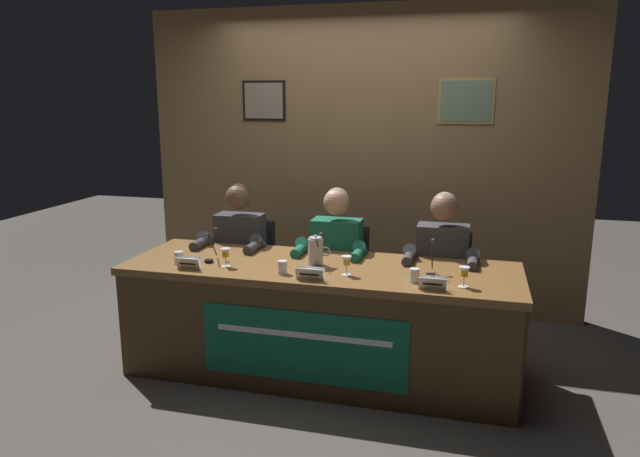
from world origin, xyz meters
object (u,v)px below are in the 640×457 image
(chair_center, at_px, (340,285))
(microphone_center, at_px, (318,256))
(water_cup_center, at_px, (283,268))
(nameplate_left, at_px, (189,263))
(juice_glass_center, at_px, (347,262))
(juice_glass_right, at_px, (464,273))
(microphone_right, at_px, (432,264))
(chair_right, at_px, (441,294))
(conference_table, at_px, (316,306))
(water_cup_right, at_px, (414,276))
(nameplate_center, at_px, (310,274))
(juice_glass_left, at_px, (225,254))
(panelist_left, at_px, (236,251))
(nameplate_right, at_px, (433,283))
(chair_left, at_px, (247,278))
(panelist_center, at_px, (334,258))
(panelist_right, at_px, (441,265))
(water_cup_left, at_px, (179,258))
(water_pitcher_central, at_px, (316,251))
(microphone_left, at_px, (211,250))

(chair_center, distance_m, microphone_center, 0.77)
(water_cup_center, bearing_deg, nameplate_left, -174.85)
(juice_glass_center, distance_m, juice_glass_right, 0.72)
(microphone_center, relative_size, microphone_right, 1.00)
(microphone_center, height_order, chair_right, microphone_center)
(conference_table, height_order, nameplate_left, nameplate_left)
(water_cup_right, xyz_separation_m, microphone_right, (0.09, 0.17, 0.04))
(nameplate_center, bearing_deg, juice_glass_left, 167.71)
(water_cup_center, relative_size, water_cup_right, 1.00)
(conference_table, relative_size, panelist_left, 2.16)
(juice_glass_left, bearing_deg, nameplate_right, -5.61)
(water_cup_center, bearing_deg, chair_left, 124.73)
(chair_left, xyz_separation_m, microphone_right, (1.50, -0.64, 0.41))
(panelist_center, relative_size, panelist_right, 1.00)
(juice_glass_center, height_order, water_cup_right, juice_glass_center)
(water_cup_right, bearing_deg, water_cup_center, -177.08)
(water_cup_right, bearing_deg, nameplate_right, -45.32)
(juice_glass_left, relative_size, water_cup_left, 1.46)
(juice_glass_center, xyz_separation_m, microphone_right, (0.51, 0.13, -0.01))
(chair_right, bearing_deg, chair_left, 180.00)
(chair_left, xyz_separation_m, water_pitcher_central, (0.74, -0.61, 0.43))
(water_cup_left, bearing_deg, juice_glass_right, -0.34)
(water_cup_left, bearing_deg, water_cup_right, 0.31)
(panelist_left, relative_size, juice_glass_right, 9.74)
(juice_glass_center, relative_size, water_cup_right, 1.46)
(water_cup_left, bearing_deg, nameplate_right, -3.76)
(nameplate_left, relative_size, water_cup_center, 1.92)
(juice_glass_left, height_order, juice_glass_right, same)
(conference_table, relative_size, juice_glass_center, 21.06)
(juice_glass_center, bearing_deg, panelist_left, 149.66)
(juice_glass_left, height_order, chair_center, juice_glass_left)
(juice_glass_center, relative_size, panelist_right, 0.10)
(chair_center, distance_m, water_cup_right, 1.10)
(water_cup_left, bearing_deg, water_pitcher_central, 12.91)
(conference_table, xyz_separation_m, microphone_right, (0.73, 0.07, 0.32))
(nameplate_center, xyz_separation_m, water_pitcher_central, (-0.05, 0.32, 0.05))
(panelist_right, bearing_deg, nameplate_left, -155.67)
(nameplate_center, bearing_deg, juice_glass_center, 38.61)
(juice_glass_left, xyz_separation_m, panelist_right, (1.36, 0.60, -0.15))
(water_cup_left, height_order, chair_center, chair_center)
(conference_table, distance_m, juice_glass_left, 0.68)
(water_cup_left, height_order, panelist_center, panelist_center)
(chair_left, height_order, water_cup_center, chair_left)
(panelist_left, relative_size, microphone_center, 5.59)
(microphone_left, bearing_deg, microphone_center, 3.19)
(microphone_center, xyz_separation_m, microphone_right, (0.73, 0.01, 0.00))
(chair_center, distance_m, panelist_right, 0.84)
(chair_left, xyz_separation_m, chair_right, (1.54, 0.00, 0.00))
(chair_right, bearing_deg, microphone_right, -93.43)
(nameplate_left, xyz_separation_m, microphone_left, (0.06, 0.21, 0.03))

